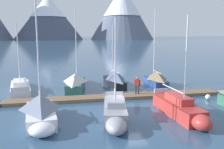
% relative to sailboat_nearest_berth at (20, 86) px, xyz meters
% --- Properties ---
extents(ground_plane, '(700.00, 700.00, 0.00)m').
position_rel_sailboat_nearest_berth_xyz_m(ground_plane, '(9.36, -9.59, -0.50)').
color(ground_plane, '#2D4C6B').
extents(mountain_central_massif, '(60.52, 60.52, 38.99)m').
position_rel_sailboat_nearest_berth_xyz_m(mountain_central_massif, '(2.66, 204.14, 20.15)').
color(mountain_central_massif, '#424C60').
rests_on(mountain_central_massif, ground).
extents(mountain_shoulder_ridge, '(58.25, 58.25, 48.42)m').
position_rel_sailboat_nearest_berth_xyz_m(mountain_shoulder_ridge, '(68.96, 199.02, 25.44)').
color(mountain_shoulder_ridge, slate).
rests_on(mountain_shoulder_ridge, ground).
extents(dock, '(20.77, 2.42, 0.30)m').
position_rel_sailboat_nearest_berth_xyz_m(dock, '(9.36, -5.59, -0.36)').
color(dock, brown).
rests_on(dock, ground).
extents(sailboat_nearest_berth, '(2.62, 7.75, 7.26)m').
position_rel_sailboat_nearest_berth_xyz_m(sailboat_nearest_berth, '(0.00, 0.00, 0.00)').
color(sailboat_nearest_berth, silver).
rests_on(sailboat_nearest_berth, ground).
extents(sailboat_second_berth, '(2.39, 5.89, 9.09)m').
position_rel_sailboat_nearest_berth_xyz_m(sailboat_second_berth, '(2.50, -10.60, 0.40)').
color(sailboat_second_berth, white).
rests_on(sailboat_second_berth, ground).
extents(sailboat_mid_dock_port, '(3.11, 7.97, 8.84)m').
position_rel_sailboat_nearest_berth_xyz_m(sailboat_mid_dock_port, '(6.02, -0.17, 0.35)').
color(sailboat_mid_dock_port, '#336B56').
rests_on(sailboat_mid_dock_port, ground).
extents(sailboat_mid_dock_starboard, '(2.92, 6.73, 7.26)m').
position_rel_sailboat_nearest_berth_xyz_m(sailboat_mid_dock_starboard, '(7.65, -11.50, 0.12)').
color(sailboat_mid_dock_starboard, '#93939E').
rests_on(sailboat_mid_dock_starboard, ground).
extents(sailboat_far_berth, '(1.74, 6.36, 7.22)m').
position_rel_sailboat_nearest_berth_xyz_m(sailboat_far_berth, '(10.49, -0.05, 0.42)').
color(sailboat_far_berth, black).
rests_on(sailboat_far_berth, ground).
extents(sailboat_outer_slip, '(1.54, 6.88, 7.44)m').
position_rel_sailboat_nearest_berth_xyz_m(sailboat_outer_slip, '(12.56, -11.92, 0.17)').
color(sailboat_outer_slip, '#B2332D').
rests_on(sailboat_outer_slip, ground).
extents(sailboat_end_of_dock, '(2.12, 6.24, 8.98)m').
position_rel_sailboat_nearest_berth_xyz_m(sailboat_end_of_dock, '(15.49, -0.51, 0.31)').
color(sailboat_end_of_dock, navy).
rests_on(sailboat_end_of_dock, ground).
extents(person_on_dock, '(0.53, 0.37, 1.69)m').
position_rel_sailboat_nearest_berth_xyz_m(person_on_dock, '(11.44, -5.45, 0.76)').
color(person_on_dock, '#232328').
rests_on(person_on_dock, dock).
extents(mooring_buoy_channel_marker, '(0.50, 0.50, 0.58)m').
position_rel_sailboat_nearest_berth_xyz_m(mooring_buoy_channel_marker, '(17.59, -8.04, -0.25)').
color(mooring_buoy_channel_marker, white).
rests_on(mooring_buoy_channel_marker, ground).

